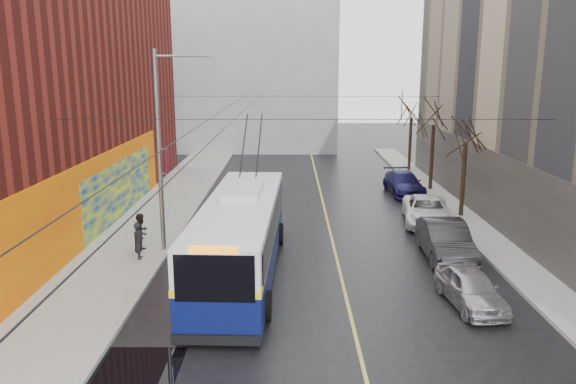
# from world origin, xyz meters

# --- Properties ---
(ground) EXTENTS (140.00, 140.00, 0.00)m
(ground) POSITION_xyz_m (0.00, 0.00, 0.00)
(ground) COLOR black
(ground) RESTS_ON ground
(sidewalk_left) EXTENTS (4.00, 60.00, 0.15)m
(sidewalk_left) POSITION_xyz_m (-8.00, 12.00, 0.07)
(sidewalk_left) COLOR gray
(sidewalk_left) RESTS_ON ground
(sidewalk_right) EXTENTS (2.00, 60.00, 0.15)m
(sidewalk_right) POSITION_xyz_m (9.00, 12.00, 0.07)
(sidewalk_right) COLOR gray
(sidewalk_right) RESTS_ON ground
(lane_line) EXTENTS (0.12, 50.00, 0.01)m
(lane_line) POSITION_xyz_m (1.50, 14.00, 0.00)
(lane_line) COLOR #BFB74C
(lane_line) RESTS_ON ground
(building_far) EXTENTS (20.50, 12.10, 18.00)m
(building_far) POSITION_xyz_m (-6.00, 44.99, 9.02)
(building_far) COLOR gray
(building_far) RESTS_ON ground
(streetlight_pole) EXTENTS (2.65, 0.60, 9.00)m
(streetlight_pole) POSITION_xyz_m (-6.14, 10.00, 4.85)
(streetlight_pole) COLOR slate
(streetlight_pole) RESTS_ON ground
(catenary_wires) EXTENTS (18.00, 60.00, 0.22)m
(catenary_wires) POSITION_xyz_m (-2.54, 14.77, 6.25)
(catenary_wires) COLOR black
(tree_near) EXTENTS (3.20, 3.20, 6.40)m
(tree_near) POSITION_xyz_m (9.00, 16.00, 4.98)
(tree_near) COLOR black
(tree_near) RESTS_ON ground
(tree_mid) EXTENTS (3.20, 3.20, 6.68)m
(tree_mid) POSITION_xyz_m (9.00, 23.00, 5.25)
(tree_mid) COLOR black
(tree_mid) RESTS_ON ground
(tree_far) EXTENTS (3.20, 3.20, 6.57)m
(tree_far) POSITION_xyz_m (9.00, 30.00, 5.14)
(tree_far) COLOR black
(tree_far) RESTS_ON ground
(puddle) EXTENTS (2.78, 3.11, 0.01)m
(puddle) POSITION_xyz_m (-5.03, -0.43, 0.00)
(puddle) COLOR black
(puddle) RESTS_ON ground
(pigeons_flying) EXTENTS (3.04, 1.17, 2.68)m
(pigeons_flying) POSITION_xyz_m (-1.70, 10.65, 6.84)
(pigeons_flying) COLOR slate
(trolleybus) EXTENTS (3.32, 12.77, 6.00)m
(trolleybus) POSITION_xyz_m (-2.53, 7.15, 1.67)
(trolleybus) COLOR #091047
(trolleybus) RESTS_ON ground
(parked_car_a) EXTENTS (1.93, 4.01, 1.32)m
(parked_car_a) POSITION_xyz_m (5.80, 4.19, 0.66)
(parked_car_a) COLOR #ABACB0
(parked_car_a) RESTS_ON ground
(parked_car_b) EXTENTS (1.93, 5.10, 1.66)m
(parked_car_b) POSITION_xyz_m (6.25, 9.15, 0.83)
(parked_car_b) COLOR #232325
(parked_car_b) RESTS_ON ground
(parked_car_c) EXTENTS (3.11, 5.49, 1.44)m
(parked_car_c) POSITION_xyz_m (6.79, 14.77, 0.72)
(parked_car_c) COLOR white
(parked_car_c) RESTS_ON ground
(parked_car_d) EXTENTS (2.28, 5.06, 1.44)m
(parked_car_d) POSITION_xyz_m (7.00, 22.05, 0.72)
(parked_car_d) COLOR #17154C
(parked_car_d) RESTS_ON ground
(following_car) EXTENTS (2.20, 4.91, 1.64)m
(following_car) POSITION_xyz_m (-3.34, 18.62, 0.82)
(following_car) COLOR silver
(following_car) RESTS_ON ground
(pedestrian_a) EXTENTS (0.48, 0.64, 1.59)m
(pedestrian_a) POSITION_xyz_m (-7.05, 8.71, 0.95)
(pedestrian_a) COLOR black
(pedestrian_a) RESTS_ON sidewalk_left
(pedestrian_b) EXTENTS (0.86, 0.98, 1.72)m
(pedestrian_b) POSITION_xyz_m (-7.23, 9.83, 1.01)
(pedestrian_b) COLOR black
(pedestrian_b) RESTS_ON sidewalk_left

